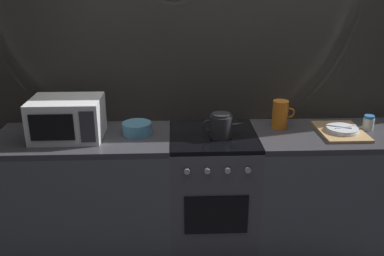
# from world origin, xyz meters

# --- Properties ---
(ground_plane) EXTENTS (8.00, 8.00, 0.00)m
(ground_plane) POSITION_xyz_m (0.00, 0.00, 0.00)
(ground_plane) COLOR #2D2D33
(back_wall) EXTENTS (3.60, 0.05, 2.40)m
(back_wall) POSITION_xyz_m (0.00, 0.32, 1.20)
(back_wall) COLOR #A39989
(back_wall) RESTS_ON ground_plane
(counter_left) EXTENTS (1.20, 0.60, 0.90)m
(counter_left) POSITION_xyz_m (-0.90, 0.00, 0.45)
(counter_left) COLOR #515459
(counter_left) RESTS_ON ground_plane
(stove_unit) EXTENTS (0.60, 0.63, 0.90)m
(stove_unit) POSITION_xyz_m (-0.00, -0.00, 0.45)
(stove_unit) COLOR #4C4C51
(stove_unit) RESTS_ON ground_plane
(counter_right) EXTENTS (1.20, 0.60, 0.90)m
(counter_right) POSITION_xyz_m (0.90, 0.00, 0.45)
(counter_right) COLOR #515459
(counter_right) RESTS_ON ground_plane
(microwave) EXTENTS (0.46, 0.35, 0.27)m
(microwave) POSITION_xyz_m (-0.98, -0.01, 1.04)
(microwave) COLOR white
(microwave) RESTS_ON counter_left
(kettle) EXTENTS (0.28, 0.15, 0.17)m
(kettle) POSITION_xyz_m (0.05, -0.05, 0.98)
(kettle) COLOR #262628
(kettle) RESTS_ON stove_unit
(mixing_bowl) EXTENTS (0.20, 0.20, 0.08)m
(mixing_bowl) POSITION_xyz_m (-0.52, 0.04, 0.94)
(mixing_bowl) COLOR teal
(mixing_bowl) RESTS_ON counter_left
(pitcher) EXTENTS (0.16, 0.11, 0.20)m
(pitcher) POSITION_xyz_m (0.49, 0.12, 1.00)
(pitcher) COLOR orange
(pitcher) RESTS_ON counter_right
(dish_pile) EXTENTS (0.30, 0.40, 0.06)m
(dish_pile) POSITION_xyz_m (0.89, -0.01, 0.92)
(dish_pile) COLOR tan
(dish_pile) RESTS_ON counter_right
(spice_jar) EXTENTS (0.08, 0.08, 0.10)m
(spice_jar) POSITION_xyz_m (1.10, 0.05, 0.95)
(spice_jar) COLOR silver
(spice_jar) RESTS_ON counter_right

